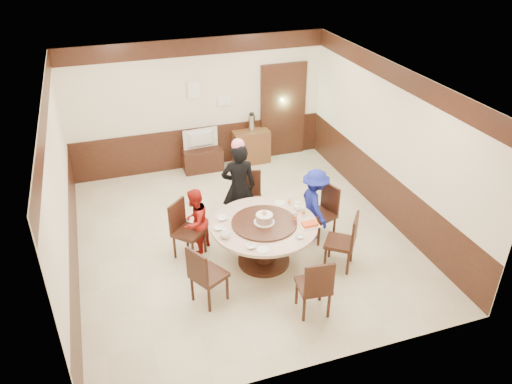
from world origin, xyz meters
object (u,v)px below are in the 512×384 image
object	(u,v)px
tv_stand	(203,159)
television	(201,140)
person_red	(195,222)
birthday_cake	(264,218)
thermos	(252,123)
banquet_table	(264,235)
person_blue	(315,204)
shrimp_platter	(310,225)
person_standing	(239,187)
side_cabinet	(251,147)

from	to	relation	value
tv_stand	television	world-z (taller)	television
person_red	birthday_cake	bearing A→B (deg)	96.96
tv_stand	thermos	distance (m)	1.34
banquet_table	person_blue	size ratio (longest dim) A/B	1.31
birthday_cake	television	distance (m)	3.57
person_blue	shrimp_platter	size ratio (longest dim) A/B	4.28
shrimp_platter	tv_stand	distance (m)	3.96
birthday_cake	shrimp_platter	bearing A→B (deg)	-23.38
person_standing	person_red	size ratio (longest dim) A/B	1.43
side_cabinet	tv_stand	bearing A→B (deg)	-178.48
banquet_table	person_standing	distance (m)	1.14
person_blue	television	size ratio (longest dim) A/B	1.69
television	thermos	bearing A→B (deg)	177.80
person_standing	person_red	world-z (taller)	person_standing
banquet_table	tv_stand	xyz separation A→B (m)	(-0.18, 3.55, -0.28)
person_blue	banquet_table	bearing A→B (deg)	114.32
banquet_table	thermos	distance (m)	3.73
banquet_table	birthday_cake	bearing A→B (deg)	-99.74
banquet_table	person_blue	xyz separation A→B (m)	(1.07, 0.44, 0.11)
tv_stand	shrimp_platter	bearing A→B (deg)	-77.91
person_standing	side_cabinet	world-z (taller)	person_standing
shrimp_platter	thermos	distance (m)	3.89
banquet_table	shrimp_platter	world-z (taller)	shrimp_platter
birthday_cake	thermos	distance (m)	3.72
person_red	thermos	size ratio (longest dim) A/B	3.04
television	side_cabinet	world-z (taller)	television
person_standing	person_red	bearing A→B (deg)	34.37
person_standing	television	bearing A→B (deg)	-80.00
person_standing	television	xyz separation A→B (m)	(-0.10, 2.44, -0.11)
person_standing	person_blue	bearing A→B (deg)	157.81
person_standing	tv_stand	world-z (taller)	person_standing
side_cabinet	thermos	size ratio (longest dim) A/B	2.11
person_blue	birthday_cake	distance (m)	1.18
person_red	tv_stand	xyz separation A→B (m)	(0.79, 2.89, -0.33)
tv_stand	television	xyz separation A→B (m)	(0.00, 0.00, 0.47)
shrimp_platter	tv_stand	world-z (taller)	shrimp_platter
person_standing	thermos	world-z (taller)	person_standing
shrimp_platter	side_cabinet	distance (m)	3.90
shrimp_platter	tv_stand	xyz separation A→B (m)	(-0.82, 3.84, -0.53)
tv_stand	television	bearing A→B (deg)	0.00
banquet_table	side_cabinet	world-z (taller)	banquet_table
thermos	tv_stand	bearing A→B (deg)	-178.50
shrimp_platter	thermos	xyz separation A→B (m)	(0.32, 3.87, 0.16)
birthday_cake	thermos	xyz separation A→B (m)	(0.97, 3.59, 0.09)
person_standing	person_blue	size ratio (longest dim) A/B	1.29
birthday_cake	side_cabinet	world-z (taller)	birthday_cake
person_blue	tv_stand	distance (m)	3.37
shrimp_platter	birthday_cake	bearing A→B (deg)	156.62
person_blue	birthday_cake	bearing A→B (deg)	114.86
person_standing	shrimp_platter	world-z (taller)	person_standing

